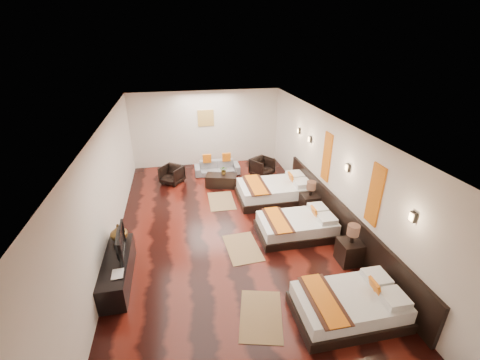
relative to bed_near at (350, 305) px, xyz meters
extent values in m
cube|color=black|center=(-1.69, 3.19, -0.25)|extent=(5.50, 9.50, 0.01)
cube|color=white|center=(-1.69, 3.19, 2.55)|extent=(5.50, 9.50, 0.01)
cube|color=silver|center=(-1.69, 7.94, 1.15)|extent=(5.50, 0.01, 2.80)
cube|color=silver|center=(-4.44, 3.19, 1.15)|extent=(0.01, 9.50, 2.80)
cube|color=silver|center=(1.06, 3.19, 1.15)|extent=(0.01, 9.50, 2.80)
cube|color=black|center=(1.02, 2.39, 0.20)|extent=(0.08, 6.60, 0.90)
cube|color=black|center=(-0.02, 0.00, -0.15)|extent=(1.93, 1.19, 0.20)
cube|color=white|center=(-0.02, 0.00, 0.09)|extent=(1.84, 1.10, 0.28)
cube|color=orange|center=(0.43, 0.00, 0.34)|extent=(0.14, 0.29, 0.30)
cube|color=#38190F|center=(-0.53, 0.00, 0.23)|extent=(0.51, 1.21, 0.02)
cube|color=orange|center=(-0.53, 0.00, 0.25)|extent=(0.35, 1.21, 0.02)
cube|color=black|center=(-0.02, 2.63, -0.15)|extent=(1.92, 1.19, 0.20)
cube|color=white|center=(-0.02, 2.63, 0.09)|extent=(1.83, 1.10, 0.27)
cube|color=orange|center=(0.43, 2.63, 0.33)|extent=(0.14, 0.29, 0.30)
cube|color=#38190F|center=(-0.53, 2.63, 0.23)|extent=(0.50, 1.21, 0.02)
cube|color=orange|center=(-0.53, 2.63, 0.25)|extent=(0.35, 1.21, 0.02)
cube|color=black|center=(-0.02, 4.53, -0.14)|extent=(2.21, 1.37, 0.23)
cube|color=white|center=(-0.02, 4.53, 0.14)|extent=(2.10, 1.26, 0.32)
cube|color=orange|center=(0.50, 4.53, 0.42)|extent=(0.16, 0.34, 0.34)
cube|color=#38190F|center=(-0.60, 4.53, 0.30)|extent=(0.58, 1.39, 0.02)
cube|color=orange|center=(-0.60, 4.53, 0.32)|extent=(0.40, 1.39, 0.02)
cube|color=black|center=(0.75, 1.38, 0.02)|extent=(0.49, 0.49, 0.54)
cylinder|color=black|center=(0.75, 1.38, 0.40)|extent=(0.09, 0.09, 0.22)
cylinder|color=#3F2619|center=(0.75, 1.38, 0.59)|extent=(0.26, 0.26, 0.24)
cube|color=black|center=(0.75, 3.64, 0.01)|extent=(0.48, 0.48, 0.53)
cylinder|color=black|center=(0.75, 3.64, 0.38)|extent=(0.08, 0.08, 0.21)
cylinder|color=#3F2619|center=(0.75, 3.64, 0.57)|extent=(0.25, 0.25, 0.23)
cube|color=olive|center=(-1.55, 0.30, -0.25)|extent=(1.03, 1.35, 0.01)
cube|color=olive|center=(-1.47, 2.33, -0.25)|extent=(0.82, 1.24, 0.01)
cube|color=olive|center=(-1.62, 4.75, -0.25)|extent=(0.77, 1.22, 0.01)
cube|color=black|center=(-4.19, 1.76, 0.02)|extent=(0.50, 1.80, 0.55)
imported|color=black|center=(-4.14, 1.91, 0.57)|extent=(0.19, 0.96, 0.55)
imported|color=black|center=(-4.19, 1.28, 0.31)|extent=(0.22, 0.29, 0.03)
imported|color=brown|center=(-4.19, 2.44, 0.49)|extent=(0.47, 0.47, 0.38)
imported|color=gray|center=(-1.47, 6.84, -0.02)|extent=(1.61, 0.66, 0.47)
imported|color=black|center=(-3.07, 6.37, 0.05)|extent=(0.92, 0.92, 0.61)
imported|color=black|center=(0.10, 6.39, 0.07)|extent=(0.96, 0.96, 0.64)
cube|color=black|center=(-1.47, 5.79, -0.05)|extent=(1.10, 0.77, 0.40)
imported|color=#2A541C|center=(-1.36, 5.86, 0.29)|extent=(0.30, 0.27, 0.29)
cube|color=#D86014|center=(1.04, 1.29, 1.45)|extent=(0.04, 0.40, 1.30)
cube|color=#D86014|center=(1.04, 3.49, 1.45)|extent=(0.04, 0.40, 1.30)
cube|color=black|center=(1.02, 0.19, 1.60)|extent=(0.06, 0.12, 0.18)
cube|color=#FFD18C|center=(0.99, 0.19, 1.60)|extent=(0.02, 0.10, 0.14)
cube|color=black|center=(1.02, 2.39, 1.60)|extent=(0.06, 0.12, 0.18)
cube|color=#FFD18C|center=(0.99, 2.39, 1.60)|extent=(0.02, 0.10, 0.14)
cube|color=black|center=(1.02, 4.59, 1.60)|extent=(0.06, 0.12, 0.18)
cube|color=#FFD18C|center=(0.99, 4.59, 1.60)|extent=(0.02, 0.10, 0.14)
cube|color=black|center=(1.02, 5.49, 1.60)|extent=(0.06, 0.12, 0.18)
cube|color=#FFD18C|center=(0.99, 5.49, 1.60)|extent=(0.02, 0.10, 0.14)
cube|color=#AD873F|center=(-1.69, 7.92, 1.55)|extent=(0.60, 0.04, 0.60)
camera|label=1|loc=(-2.76, -3.74, 4.42)|focal=23.82mm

